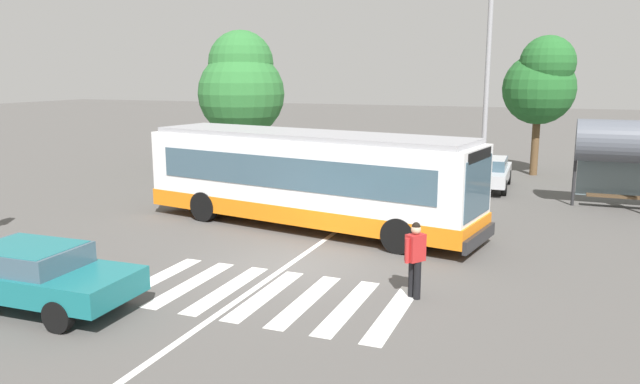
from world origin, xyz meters
name	(u,v)px	position (x,y,z in m)	size (l,w,h in m)	color
ground_plane	(288,266)	(0.00, 0.00, 0.00)	(160.00, 160.00, 0.00)	#514F4C
city_transit_bus	(307,178)	(-1.16, 4.02, 1.59)	(11.61, 4.53, 3.06)	black
pedestrian_crossing_street	(415,256)	(3.50, -1.00, 0.97)	(0.44, 0.50, 1.72)	black
foreground_sedan	(32,273)	(-3.86, -4.50, 0.77)	(4.55, 1.96, 1.35)	black
parked_car_red	(364,164)	(-2.00, 12.85, 0.77)	(1.89, 4.51, 1.35)	black
parked_car_charcoal	(424,167)	(0.72, 13.15, 0.77)	(1.97, 4.55, 1.35)	black
parked_car_silver	(487,171)	(3.47, 12.97, 0.77)	(1.94, 4.54, 1.35)	black
twin_arm_street_lamp	(488,54)	(3.42, 11.76, 5.63)	(4.39, 0.32, 9.19)	#939399
background_tree_left	(241,85)	(-9.22, 14.54, 4.29)	(4.47, 4.47, 7.08)	brown
background_tree_right	(541,82)	(5.30, 17.41, 4.50)	(3.40, 3.40, 6.63)	brown
crosswalk_painted_stripes	(265,295)	(0.36, -2.05, 0.00)	(6.32, 3.31, 0.01)	silver
lane_center_line	(316,246)	(-0.05, 2.00, 0.00)	(0.16, 24.00, 0.01)	silver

